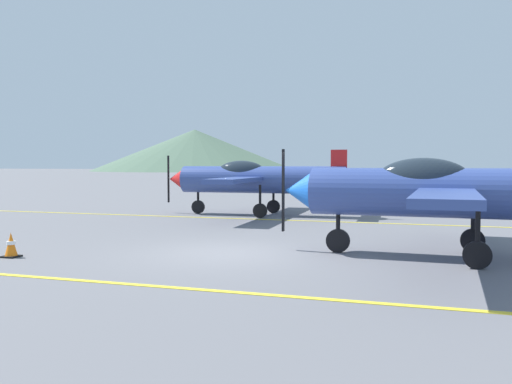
{
  "coord_description": "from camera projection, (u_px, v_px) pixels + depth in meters",
  "views": [
    {
      "loc": [
        4.72,
        -12.51,
        2.2
      ],
      "look_at": [
        -1.25,
        6.0,
        1.2
      ],
      "focal_mm": 38.33,
      "sensor_mm": 36.0,
      "label": 1
    }
  ],
  "objects": [
    {
      "name": "ground_plane",
      "position": [
        230.0,
        253.0,
        13.45
      ],
      "size": [
        400.0,
        400.0,
        0.0
      ],
      "primitive_type": "plane",
      "color": "slate"
    },
    {
      "name": "apron_line_near",
      "position": [
        154.0,
        286.0,
        9.8
      ],
      "size": [
        80.0,
        0.16,
        0.01
      ],
      "primitive_type": "cube",
      "color": "yellow",
      "rests_on": "ground_plane"
    },
    {
      "name": "apron_line_far",
      "position": [
        303.0,
        221.0,
        21.11
      ],
      "size": [
        80.0,
        0.16,
        0.01
      ],
      "primitive_type": "cube",
      "color": "yellow",
      "rests_on": "ground_plane"
    },
    {
      "name": "airplane_near",
      "position": [
        452.0,
        191.0,
        12.6
      ],
      "size": [
        8.05,
        9.29,
        2.79
      ],
      "color": "#33478C",
      "rests_on": "ground_plane"
    },
    {
      "name": "airplane_mid",
      "position": [
        255.0,
        179.0,
        23.44
      ],
      "size": [
        8.07,
        9.3,
        2.79
      ],
      "color": "#33478C",
      "rests_on": "ground_plane"
    },
    {
      "name": "traffic_cone_front",
      "position": [
        11.0,
        245.0,
        12.86
      ],
      "size": [
        0.36,
        0.36,
        0.59
      ],
      "color": "black",
      "rests_on": "ground_plane"
    },
    {
      "name": "hill_left",
      "position": [
        195.0,
        150.0,
        174.25
      ],
      "size": [
        65.28,
        65.28,
        13.2
      ],
      "primitive_type": "cone",
      "color": "#4C6651",
      "rests_on": "ground_plane"
    }
  ]
}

